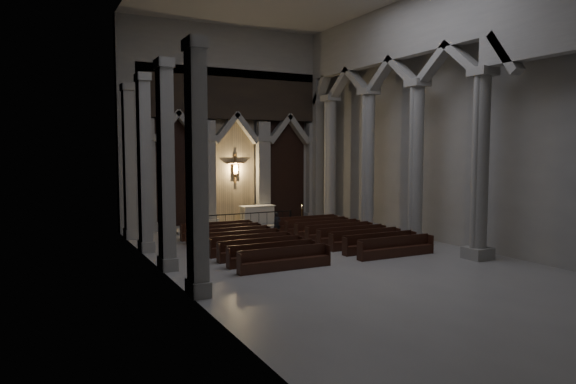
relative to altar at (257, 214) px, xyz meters
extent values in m
plane|color=#9E9B96|center=(-1.08, -10.80, -0.69)|extent=(24.00, 24.00, 0.00)
cube|color=#A19E96|center=(-1.08, 1.20, 5.31)|extent=(14.00, 0.10, 12.00)
cube|color=#A19E96|center=(-8.08, -10.80, 5.31)|extent=(0.10, 24.00, 12.00)
cube|color=#A19E96|center=(5.92, -10.80, 5.31)|extent=(0.10, 24.00, 12.00)
cube|color=#9A978F|center=(-6.48, 0.70, 2.51)|extent=(0.80, 0.50, 6.40)
cube|color=#9A978F|center=(-6.48, 0.70, -0.44)|extent=(1.05, 0.70, 0.50)
cube|color=#9A978F|center=(-6.48, 0.70, 4.66)|extent=(1.00, 0.65, 0.35)
cube|color=#9A978F|center=(-2.88, 0.70, 2.51)|extent=(0.80, 0.50, 6.40)
cube|color=#9A978F|center=(-2.88, 0.70, -0.44)|extent=(1.05, 0.70, 0.50)
cube|color=#9A978F|center=(-2.88, 0.70, 4.66)|extent=(1.00, 0.65, 0.35)
cube|color=#9A978F|center=(0.72, 0.70, 2.51)|extent=(0.80, 0.50, 6.40)
cube|color=#9A978F|center=(0.72, 0.70, -0.44)|extent=(1.05, 0.70, 0.50)
cube|color=#9A978F|center=(0.72, 0.70, 4.66)|extent=(1.00, 0.65, 0.35)
cube|color=#9A978F|center=(4.32, 0.70, 2.51)|extent=(0.80, 0.50, 6.40)
cube|color=#9A978F|center=(4.32, 0.70, -0.44)|extent=(1.05, 0.70, 0.50)
cube|color=#9A978F|center=(4.32, 0.70, 4.66)|extent=(1.00, 0.65, 0.35)
cube|color=black|center=(-4.68, 1.05, 2.81)|extent=(2.60, 0.15, 7.00)
cube|color=tan|center=(-1.08, 1.05, 2.81)|extent=(2.60, 0.15, 7.00)
cube|color=black|center=(2.52, 1.05, 2.81)|extent=(2.60, 0.15, 7.00)
cube|color=black|center=(-1.08, 0.70, 7.31)|extent=(12.00, 0.50, 3.00)
cube|color=#9A978F|center=(-7.28, 0.70, 3.81)|extent=(1.60, 0.50, 9.00)
cube|color=#9A978F|center=(5.12, 0.70, 3.81)|extent=(1.60, 0.50, 9.00)
cube|color=#9A978F|center=(-1.08, 0.70, 9.81)|extent=(14.00, 0.50, 3.00)
plane|color=#FFD172|center=(-1.08, 1.02, 2.81)|extent=(1.50, 0.00, 1.50)
cube|color=#4F351B|center=(-1.08, 0.93, 2.81)|extent=(0.13, 0.08, 1.80)
cube|color=#4F351B|center=(-1.08, 0.93, 3.16)|extent=(1.10, 0.08, 0.13)
cube|color=tan|center=(-1.08, 0.87, 2.76)|extent=(0.26, 0.10, 0.60)
sphere|color=tan|center=(-1.08, 0.87, 3.16)|extent=(0.17, 0.17, 0.17)
cylinder|color=tan|center=(-1.34, 0.87, 3.13)|extent=(0.45, 0.08, 0.08)
cylinder|color=tan|center=(-0.82, 0.87, 3.13)|extent=(0.45, 0.08, 0.08)
cube|color=#9A978F|center=(4.42, -1.30, -0.44)|extent=(1.00, 1.00, 0.50)
cylinder|color=#9A978F|center=(4.42, -1.30, 3.31)|extent=(0.70, 0.70, 7.50)
cube|color=#9A978F|center=(4.42, -1.30, 7.16)|extent=(0.95, 0.95, 0.35)
cube|color=#9A978F|center=(4.42, -5.30, -0.44)|extent=(1.00, 1.00, 0.50)
cylinder|color=#9A978F|center=(4.42, -5.30, 3.31)|extent=(0.70, 0.70, 7.50)
cube|color=#9A978F|center=(4.42, -5.30, 7.16)|extent=(0.95, 0.95, 0.35)
cube|color=#9A978F|center=(4.42, -9.30, -0.44)|extent=(1.00, 1.00, 0.50)
cylinder|color=#9A978F|center=(4.42, -9.30, 3.31)|extent=(0.70, 0.70, 7.50)
cube|color=#9A978F|center=(4.42, -9.30, 7.16)|extent=(0.95, 0.95, 0.35)
cube|color=#9A978F|center=(4.42, -13.30, -0.44)|extent=(1.00, 1.00, 0.50)
cylinder|color=#9A978F|center=(4.42, -13.30, 3.31)|extent=(0.70, 0.70, 7.50)
cube|color=#9A978F|center=(4.42, -13.30, 7.16)|extent=(0.95, 0.95, 0.35)
cube|color=#9A978F|center=(4.42, -10.80, 9.91)|extent=(0.55, 24.00, 2.80)
cube|color=#9A978F|center=(4.42, 0.60, 3.91)|extent=(0.55, 1.20, 9.20)
cube|color=#9A978F|center=(-7.83, -1.30, -0.44)|extent=(0.60, 1.00, 0.50)
cube|color=#9A978F|center=(-7.83, -1.30, 3.31)|extent=(0.50, 0.80, 7.50)
cube|color=#9A978F|center=(-7.83, -1.30, 7.16)|extent=(0.60, 1.00, 0.35)
cube|color=#9A978F|center=(-7.83, -5.30, -0.44)|extent=(0.60, 1.00, 0.50)
cube|color=#9A978F|center=(-7.83, -5.30, 3.31)|extent=(0.50, 0.80, 7.50)
cube|color=#9A978F|center=(-7.83, -5.30, 7.16)|extent=(0.60, 1.00, 0.35)
cube|color=#9A978F|center=(-7.83, -9.30, -0.44)|extent=(0.60, 1.00, 0.50)
cube|color=#9A978F|center=(-7.83, -9.30, 3.31)|extent=(0.50, 0.80, 7.50)
cube|color=#9A978F|center=(-7.83, -9.30, 7.16)|extent=(0.60, 1.00, 0.35)
cube|color=#9A978F|center=(-7.83, -13.30, -0.44)|extent=(0.60, 1.00, 0.50)
cube|color=#9A978F|center=(-7.83, -13.30, 3.31)|extent=(0.50, 0.80, 7.50)
cube|color=#9A978F|center=(-7.83, -13.30, 7.16)|extent=(0.60, 1.00, 0.35)
cube|color=#9A978F|center=(-1.08, -0.20, -0.62)|extent=(8.50, 2.60, 0.15)
cube|color=beige|center=(0.00, 0.00, -0.02)|extent=(1.97, 0.77, 1.04)
cube|color=white|center=(0.00, 0.00, 0.52)|extent=(2.13, 0.85, 0.04)
cube|color=black|center=(-1.08, -1.52, 0.29)|extent=(5.17, 0.05, 0.05)
cube|color=black|center=(-3.66, -1.52, -0.18)|extent=(0.09, 0.09, 1.03)
cube|color=black|center=(1.51, -1.52, -0.18)|extent=(0.09, 0.09, 1.03)
cylinder|color=black|center=(-3.14, -1.52, -0.21)|extent=(0.02, 0.02, 0.95)
cylinder|color=black|center=(-2.63, -1.52, -0.21)|extent=(0.02, 0.02, 0.95)
cylinder|color=black|center=(-2.11, -1.52, -0.21)|extent=(0.02, 0.02, 0.95)
cylinder|color=black|center=(-1.59, -1.52, -0.21)|extent=(0.02, 0.02, 0.95)
cylinder|color=black|center=(-1.08, -1.52, -0.21)|extent=(0.02, 0.02, 0.95)
cylinder|color=black|center=(-0.56, -1.52, -0.21)|extent=(0.02, 0.02, 0.95)
cylinder|color=black|center=(-0.04, -1.52, -0.21)|extent=(0.02, 0.02, 0.95)
cylinder|color=black|center=(0.48, -1.52, -0.21)|extent=(0.02, 0.02, 0.95)
cylinder|color=black|center=(0.99, -1.52, -0.21)|extent=(0.02, 0.02, 0.95)
cylinder|color=olive|center=(-3.96, -1.60, -0.67)|extent=(0.24, 0.24, 0.05)
cylinder|color=olive|center=(-3.96, -1.60, -0.10)|extent=(0.04, 0.04, 1.13)
cylinder|color=olive|center=(-3.96, -1.60, 0.46)|extent=(0.12, 0.12, 0.02)
cylinder|color=beige|center=(-3.96, -1.60, 0.56)|extent=(0.05, 0.05, 0.20)
sphere|color=#E4B450|center=(-3.96, -1.60, 0.68)|extent=(0.04, 0.04, 0.04)
cylinder|color=olive|center=(2.23, -1.64, -0.67)|extent=(0.22, 0.22, 0.05)
cylinder|color=olive|center=(2.23, -1.64, -0.14)|extent=(0.03, 0.03, 1.07)
cylinder|color=olive|center=(2.23, -1.64, 0.40)|extent=(0.11, 0.11, 0.02)
cylinder|color=beige|center=(2.23, -1.64, 0.49)|extent=(0.04, 0.04, 0.19)
sphere|color=#E4B450|center=(2.23, -1.64, 0.60)|extent=(0.04, 0.04, 0.04)
cube|color=black|center=(-3.78, -3.39, -0.49)|extent=(3.81, 0.36, 0.41)
cube|color=black|center=(-3.78, -3.22, -0.06)|extent=(3.81, 0.06, 0.45)
cube|color=black|center=(-5.68, -3.39, -0.29)|extent=(0.05, 0.41, 0.82)
cube|color=black|center=(-1.87, -3.39, -0.29)|extent=(0.05, 0.41, 0.82)
cube|color=black|center=(1.62, -3.39, -0.49)|extent=(3.81, 0.36, 0.41)
cube|color=black|center=(1.62, -3.22, -0.06)|extent=(3.81, 0.06, 0.45)
cube|color=black|center=(-0.28, -3.39, -0.29)|extent=(0.05, 0.41, 0.82)
cube|color=black|center=(3.53, -3.39, -0.29)|extent=(0.05, 0.41, 0.82)
cube|color=black|center=(-3.78, -4.53, -0.49)|extent=(3.81, 0.36, 0.41)
cube|color=black|center=(-3.78, -4.36, -0.06)|extent=(3.81, 0.06, 0.45)
cube|color=black|center=(-5.68, -4.53, -0.29)|extent=(0.05, 0.41, 0.82)
cube|color=black|center=(-1.87, -4.53, -0.29)|extent=(0.05, 0.41, 0.82)
cube|color=black|center=(1.62, -4.53, -0.49)|extent=(3.81, 0.36, 0.41)
cube|color=black|center=(1.62, -4.36, -0.06)|extent=(3.81, 0.06, 0.45)
cube|color=black|center=(-0.28, -4.53, -0.29)|extent=(0.05, 0.41, 0.82)
cube|color=black|center=(3.53, -4.53, -0.29)|extent=(0.05, 0.41, 0.82)
cube|color=black|center=(-3.78, -5.67, -0.49)|extent=(3.81, 0.36, 0.41)
cube|color=black|center=(-3.78, -5.50, -0.06)|extent=(3.81, 0.06, 0.45)
cube|color=black|center=(-5.68, -5.67, -0.29)|extent=(0.05, 0.41, 0.82)
cube|color=black|center=(-1.87, -5.67, -0.29)|extent=(0.05, 0.41, 0.82)
cube|color=black|center=(1.62, -5.67, -0.49)|extent=(3.81, 0.36, 0.41)
cube|color=black|center=(1.62, -5.50, -0.06)|extent=(3.81, 0.06, 0.45)
cube|color=black|center=(-0.28, -5.67, -0.29)|extent=(0.05, 0.41, 0.82)
cube|color=black|center=(3.53, -5.67, -0.29)|extent=(0.05, 0.41, 0.82)
cube|color=black|center=(-3.78, -6.81, -0.49)|extent=(3.81, 0.36, 0.41)
cube|color=black|center=(-3.78, -6.64, -0.06)|extent=(3.81, 0.06, 0.45)
cube|color=black|center=(-5.68, -6.81, -0.29)|extent=(0.05, 0.41, 0.82)
cube|color=black|center=(-1.87, -6.81, -0.29)|extent=(0.05, 0.41, 0.82)
cube|color=black|center=(1.62, -6.81, -0.49)|extent=(3.81, 0.36, 0.41)
cube|color=black|center=(1.62, -6.64, -0.06)|extent=(3.81, 0.06, 0.45)
cube|color=black|center=(-0.28, -6.81, -0.29)|extent=(0.05, 0.41, 0.82)
cube|color=black|center=(3.53, -6.81, -0.29)|extent=(0.05, 0.41, 0.82)
cube|color=black|center=(-3.78, -7.96, -0.49)|extent=(3.81, 0.36, 0.41)
cube|color=black|center=(-3.78, -7.78, -0.06)|extent=(3.81, 0.06, 0.45)
cube|color=black|center=(-5.68, -7.96, -0.29)|extent=(0.05, 0.41, 0.82)
cube|color=black|center=(-1.87, -7.96, -0.29)|extent=(0.05, 0.41, 0.82)
cube|color=black|center=(1.62, -7.96, -0.49)|extent=(3.81, 0.36, 0.41)
cube|color=black|center=(1.62, -7.78, -0.06)|extent=(3.81, 0.06, 0.45)
cube|color=black|center=(-0.28, -7.96, -0.29)|extent=(0.05, 0.41, 0.82)
cube|color=black|center=(3.53, -7.96, -0.29)|extent=(0.05, 0.41, 0.82)
cube|color=black|center=(-3.78, -9.10, -0.49)|extent=(3.81, 0.36, 0.41)
cube|color=black|center=(-3.78, -8.92, -0.06)|extent=(3.81, 0.06, 0.45)
cube|color=black|center=(-5.68, -9.10, -0.29)|extent=(0.05, 0.41, 0.82)
cube|color=black|center=(-1.87, -9.10, -0.29)|extent=(0.05, 0.41, 0.82)
cube|color=black|center=(1.62, -9.10, -0.49)|extent=(3.81, 0.36, 0.41)
cube|color=black|center=(1.62, -8.92, -0.06)|extent=(3.81, 0.06, 0.45)
cube|color=black|center=(-0.28, -9.10, -0.29)|extent=(0.05, 0.41, 0.82)
cube|color=black|center=(3.53, -9.10, -0.29)|extent=(0.05, 0.41, 0.82)
cube|color=black|center=(-3.78, -10.24, -0.49)|extent=(3.81, 0.36, 0.41)
cube|color=black|center=(-3.78, -10.06, -0.06)|extent=(3.81, 0.06, 0.45)
cube|color=black|center=(-5.68, -10.24, -0.29)|extent=(0.05, 0.41, 0.82)
cube|color=black|center=(-1.87, -10.24, -0.29)|extent=(0.05, 0.41, 0.82)
cube|color=black|center=(1.62, -10.24, -0.49)|extent=(3.81, 0.36, 0.41)
cube|color=black|center=(1.62, -10.06, -0.06)|extent=(3.81, 0.06, 0.45)
cube|color=black|center=(-0.28, -10.24, -0.29)|extent=(0.05, 0.41, 0.82)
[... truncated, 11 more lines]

